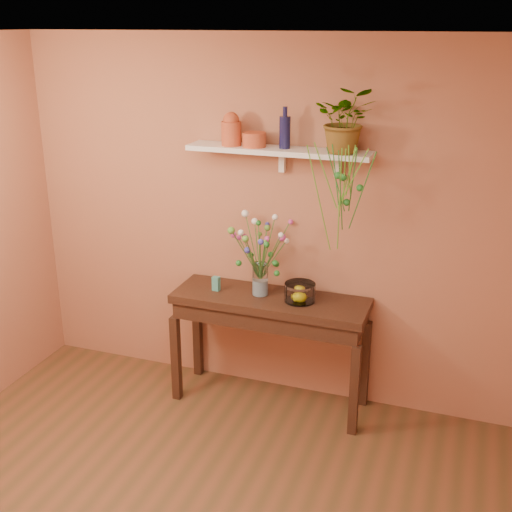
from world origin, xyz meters
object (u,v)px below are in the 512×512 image
(sideboard, at_px, (270,313))
(spider_plant, at_px, (346,120))
(blue_bottle, at_px, (285,132))
(glass_vase, at_px, (260,281))
(glass_bowl, at_px, (300,293))
(terracotta_jug, at_px, (231,130))
(bouquet, at_px, (259,241))

(sideboard, height_order, spider_plant, spider_plant)
(blue_bottle, height_order, glass_vase, blue_bottle)
(blue_bottle, relative_size, glass_bowl, 1.27)
(sideboard, distance_m, terracotta_jug, 1.35)
(glass_vase, xyz_separation_m, glass_bowl, (0.31, -0.02, -0.04))
(glass_vase, bearing_deg, blue_bottle, 36.84)
(glass_bowl, bearing_deg, glass_vase, 177.04)
(glass_vase, bearing_deg, glass_bowl, -2.96)
(sideboard, distance_m, spider_plant, 1.49)
(terracotta_jug, xyz_separation_m, bouquet, (0.24, -0.09, -0.76))
(terracotta_jug, bearing_deg, glass_bowl, -10.43)
(spider_plant, bearing_deg, glass_vase, -172.04)
(sideboard, bearing_deg, glass_bowl, 0.90)
(spider_plant, relative_size, glass_bowl, 1.96)
(sideboard, bearing_deg, spider_plant, 11.60)
(spider_plant, relative_size, bouquet, 0.86)
(terracotta_jug, distance_m, glass_bowl, 1.25)
(glass_vase, height_order, bouquet, bouquet)
(bouquet, distance_m, glass_bowl, 0.47)
(sideboard, bearing_deg, terracotta_jug, 162.39)
(spider_plant, relative_size, glass_vase, 1.81)
(blue_bottle, bearing_deg, sideboard, -113.57)
(glass_bowl, bearing_deg, terracotta_jug, 169.57)
(terracotta_jug, height_order, glass_bowl, terracotta_jug)
(blue_bottle, bearing_deg, glass_bowl, -35.59)
(glass_vase, bearing_deg, terracotta_jug, 160.78)
(blue_bottle, distance_m, spider_plant, 0.44)
(terracotta_jug, distance_m, bouquet, 0.81)
(glass_vase, xyz_separation_m, bouquet, (-0.00, -0.01, 0.31))
(spider_plant, height_order, glass_bowl, spider_plant)
(spider_plant, height_order, bouquet, spider_plant)
(terracotta_jug, distance_m, spider_plant, 0.82)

